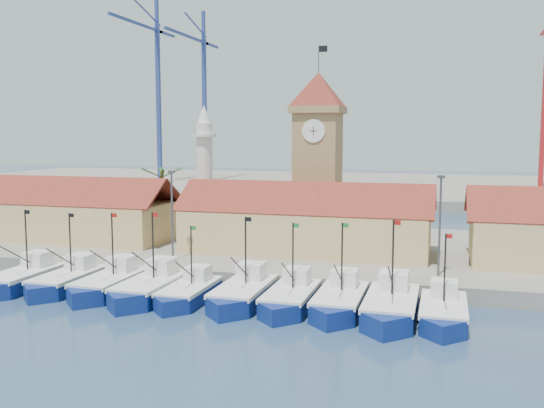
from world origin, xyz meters
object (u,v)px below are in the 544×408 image
(clock_tower, at_px, (318,153))
(minaret, at_px, (205,169))
(boat_5, at_px, (242,295))
(boat_0, at_px, (21,280))

(clock_tower, xyz_separation_m, minaret, (-15.00, 2.00, -2.23))
(minaret, bearing_deg, clock_tower, -7.61)
(clock_tower, distance_m, minaret, 15.30)
(clock_tower, bearing_deg, minaret, 172.39)
(boat_5, xyz_separation_m, clock_tower, (1.60, 22.71, 11.17))
(boat_5, bearing_deg, minaret, 118.47)
(boat_0, xyz_separation_m, boat_5, (21.24, 0.59, 0.01))
(boat_0, distance_m, boat_5, 21.25)
(boat_5, height_order, minaret, minaret)
(clock_tower, height_order, minaret, clock_tower)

